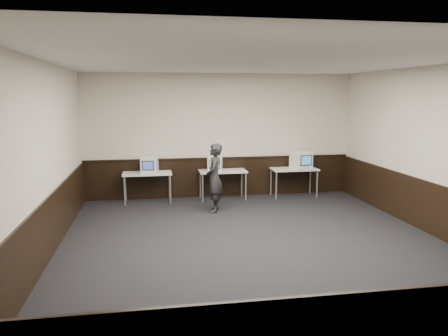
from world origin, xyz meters
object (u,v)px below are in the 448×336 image
(desk_left, at_px, (147,175))
(desk_right, at_px, (294,171))
(desk_center, at_px, (223,173))
(emac_center, at_px, (215,164))
(emac_right, at_px, (301,160))
(emac_left, at_px, (149,165))
(person, at_px, (214,178))

(desk_left, relative_size, desk_right, 1.00)
(desk_center, height_order, desk_right, same)
(desk_right, relative_size, emac_center, 2.67)
(emac_center, height_order, emac_right, emac_right)
(emac_center, distance_m, emac_right, 2.27)
(emac_left, bearing_deg, desk_right, 10.82)
(emac_left, height_order, emac_right, emac_right)
(desk_left, height_order, emac_center, emac_center)
(desk_center, relative_size, desk_right, 1.00)
(desk_left, bearing_deg, emac_center, -0.86)
(emac_left, relative_size, emac_right, 0.84)
(desk_center, xyz_separation_m, desk_right, (1.90, 0.00, 0.00))
(desk_right, xyz_separation_m, emac_right, (0.17, -0.05, 0.29))
(desk_right, distance_m, emac_left, 3.75)
(person, bearing_deg, desk_left, -115.13)
(emac_center, bearing_deg, desk_left, -168.23)
(emac_right, bearing_deg, desk_center, 164.77)
(desk_right, bearing_deg, person, -153.09)
(emac_left, relative_size, emac_center, 1.05)
(desk_center, xyz_separation_m, emac_center, (-0.20, -0.03, 0.25))
(desk_right, distance_m, emac_center, 2.12)
(desk_center, bearing_deg, emac_left, -178.84)
(emac_left, distance_m, emac_right, 3.91)
(desk_center, distance_m, person, 1.23)
(desk_center, relative_size, emac_center, 2.67)
(person, bearing_deg, emac_right, 126.73)
(desk_left, height_order, emac_right, emac_right)
(desk_center, bearing_deg, emac_center, -172.75)
(emac_left, xyz_separation_m, person, (1.45, -1.12, -0.16))
(desk_left, height_order, emac_left, emac_left)
(desk_right, distance_m, emac_right, 0.34)
(desk_left, distance_m, person, 1.91)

